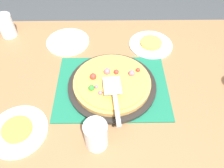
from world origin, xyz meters
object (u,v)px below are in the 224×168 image
Objects in this scene: plate_far_right at (18,131)px; cup_near at (6,26)px; served_slice_left at (151,43)px; served_slice_right at (17,129)px; cup_far at (96,135)px; pizza_server at (115,95)px; pizza at (112,82)px; plate_side at (68,42)px; pizza_pan at (112,85)px; plate_near_left at (151,45)px.

plate_far_right is 1.83× the size of cup_near.
served_slice_right is at bearing -138.83° from served_slice_left.
served_slice_left is 0.76m from cup_near.
cup_far reaches higher than pizza_server.
pizza is 0.27m from cup_far.
cup_near is (-0.32, 0.07, 0.06)m from plate_side.
pizza reaches higher than plate_far_right.
plate_side is 0.33m from cup_near.
pizza_pan is 0.11m from pizza_server.
pizza_server is (0.36, 0.11, 0.05)m from served_slice_right.
plate_far_right is 0.53m from plate_side.
served_slice_right is (-0.12, -0.51, 0.01)m from plate_side.
plate_side is at bearing 176.07° from served_slice_left.
cup_far is (0.17, -0.56, 0.06)m from plate_side.
pizza is (-0.00, 0.00, 0.02)m from pizza_pan.
served_slice_left is at bearing 41.17° from served_slice_right.
pizza_pan is 3.17× the size of cup_far.
plate_near_left is 0.74m from served_slice_right.
pizza_pan is 0.02m from pizza.
pizza is at bearing -126.55° from served_slice_left.
cup_far is 0.52× the size of pizza_server.
served_slice_right is (-0.55, -0.48, 0.01)m from plate_near_left.
cup_near is (-0.55, 0.37, 0.03)m from pizza.
plate_far_right is 1.83× the size of cup_far.
pizza_server is (0.01, -0.10, 0.06)m from pizza_pan.
plate_far_right is (-0.35, -0.21, -0.01)m from pizza_pan.
pizza is 2.75× the size of cup_near.
served_slice_left is at bearing 53.45° from pizza.
served_slice_left is at bearing -3.93° from plate_side.
plate_far_right is 0.01m from served_slice_right.
pizza_pan is 1.73× the size of plate_side.
pizza_pan is 0.34m from plate_near_left.
pizza_server is (-0.19, -0.37, 0.07)m from plate_near_left.
plate_near_left is 0.43m from plate_side.
cup_far is (-0.06, -0.26, 0.03)m from pizza.
served_slice_left is 0.92× the size of cup_far.
pizza_pan reaches higher than plate_side.
served_slice_left reaches higher than plate_side.
pizza is at bearing 30.95° from plate_far_right.
cup_far reaches higher than served_slice_left.
pizza_pan is 0.41m from plate_far_right.
cup_near is 0.73m from pizza_server.
plate_far_right is 0.94× the size of pizza_server.
cup_near is 0.80m from cup_far.
pizza_pan is at bearing -34.03° from cup_near.
pizza is at bearing 95.64° from pizza_server.
plate_near_left is 0.42m from pizza_server.
cup_far is at bearing -102.36° from pizza.
pizza is 0.34m from served_slice_left.
plate_side is at bearing 120.46° from pizza_server.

